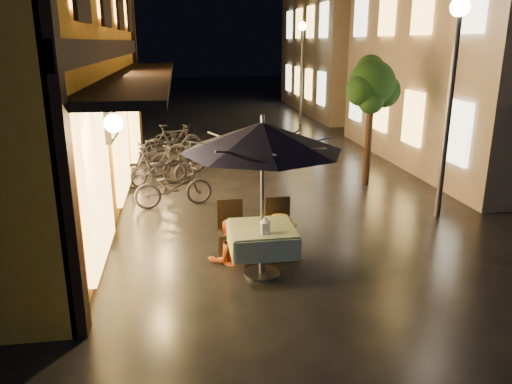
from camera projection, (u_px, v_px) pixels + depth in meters
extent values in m
plane|color=black|center=(323.00, 267.00, 7.95)|extent=(90.00, 90.00, 0.00)
cube|color=black|center=(112.00, 49.00, 10.28)|extent=(0.12, 11.00, 0.35)
cube|color=black|center=(142.00, 76.00, 10.52)|extent=(1.20, 10.50, 0.12)
cube|color=#FABF57|center=(97.00, 183.00, 7.52)|extent=(0.10, 2.20, 2.40)
cube|color=#FABF57|center=(121.00, 140.00, 10.83)|extent=(0.10, 2.20, 2.40)
cube|color=#FABF57|center=(134.00, 117.00, 14.14)|extent=(0.10, 2.20, 2.40)
cube|color=#FABF57|center=(457.00, 132.00, 11.12)|extent=(0.10, 1.00, 1.40)
cube|color=#FABF57|center=(413.00, 118.00, 13.20)|extent=(0.10, 1.00, 1.40)
cube|color=#FABF57|center=(423.00, 6.00, 12.39)|extent=(0.10, 1.00, 1.40)
cube|color=#FABF57|center=(380.00, 108.00, 15.28)|extent=(0.10, 1.00, 1.40)
cube|color=#FABF57|center=(387.00, 11.00, 14.47)|extent=(0.10, 1.00, 1.40)
cube|color=#FABF57|center=(356.00, 100.00, 17.36)|extent=(0.10, 1.00, 1.40)
cube|color=#FABF57|center=(361.00, 15.00, 16.55)|extent=(0.10, 1.00, 1.40)
cube|color=#9F9780|center=(370.00, 40.00, 25.06)|extent=(7.00, 10.00, 7.00)
cube|color=#FABF57|center=(321.00, 88.00, 21.53)|extent=(0.10, 1.00, 1.40)
cube|color=#FABF57|center=(324.00, 20.00, 20.72)|extent=(0.10, 1.00, 1.40)
cube|color=#FABF57|center=(308.00, 84.00, 23.61)|extent=(0.10, 1.00, 1.40)
cube|color=#FABF57|center=(310.00, 22.00, 22.80)|extent=(0.10, 1.00, 1.40)
cube|color=#FABF57|center=(298.00, 81.00, 25.69)|extent=(0.10, 1.00, 1.40)
cube|color=#FABF57|center=(299.00, 24.00, 24.88)|extent=(0.10, 1.00, 1.40)
cube|color=#FABF57|center=(289.00, 78.00, 27.77)|extent=(0.10, 1.00, 1.40)
cube|color=#FABF57|center=(289.00, 25.00, 26.96)|extent=(0.10, 1.00, 1.40)
cylinder|color=black|center=(368.00, 141.00, 12.24)|extent=(0.16, 0.16, 2.20)
sphere|color=black|center=(372.00, 83.00, 11.84)|extent=(1.10, 1.10, 1.10)
sphere|color=black|center=(384.00, 91.00, 12.04)|extent=(0.80, 0.80, 0.80)
sphere|color=black|center=(362.00, 90.00, 11.69)|extent=(0.76, 0.76, 0.76)
sphere|color=black|center=(370.00, 69.00, 12.04)|extent=(0.70, 0.70, 0.70)
sphere|color=black|center=(371.00, 101.00, 11.70)|extent=(0.60, 0.60, 0.60)
cylinder|color=#59595E|center=(448.00, 119.00, 9.70)|extent=(0.12, 0.12, 4.00)
sphere|color=#FFF1C0|center=(460.00, 7.00, 9.11)|extent=(0.36, 0.36, 0.36)
cylinder|color=#59595E|center=(301.00, 77.00, 21.05)|extent=(0.12, 0.12, 4.00)
sphere|color=#FFF1C0|center=(302.00, 26.00, 20.46)|extent=(0.36, 0.36, 0.36)
cylinder|color=#59595E|center=(262.00, 253.00, 7.60)|extent=(0.10, 0.10, 0.72)
cylinder|color=#59595E|center=(262.00, 273.00, 7.69)|extent=(0.56, 0.56, 0.04)
cube|color=#33623B|center=(262.00, 229.00, 7.48)|extent=(0.95, 0.95, 0.06)
cube|color=#33623B|center=(293.00, 237.00, 7.60)|extent=(0.04, 0.95, 0.33)
cube|color=#33623B|center=(231.00, 241.00, 7.46)|extent=(0.04, 0.95, 0.33)
cube|color=#33623B|center=(257.00, 228.00, 7.98)|extent=(0.95, 0.04, 0.33)
cube|color=#33623B|center=(267.00, 252.00, 7.08)|extent=(0.95, 0.04, 0.33)
cylinder|color=#59595E|center=(262.00, 204.00, 7.37)|extent=(0.05, 0.05, 2.30)
cone|color=black|center=(262.00, 137.00, 7.08)|extent=(2.36, 2.36, 0.42)
cylinder|color=#59595E|center=(262.00, 119.00, 7.00)|extent=(0.06, 0.06, 0.12)
cube|color=black|center=(231.00, 233.00, 8.13)|extent=(0.42, 0.42, 0.05)
cube|color=black|center=(230.00, 215.00, 8.23)|extent=(0.42, 0.04, 0.55)
cylinder|color=black|center=(222.00, 252.00, 8.00)|extent=(0.04, 0.04, 0.43)
cylinder|color=black|center=(244.00, 250.00, 8.05)|extent=(0.04, 0.04, 0.43)
cylinder|color=black|center=(220.00, 243.00, 8.34)|extent=(0.04, 0.04, 0.43)
cylinder|color=black|center=(241.00, 242.00, 8.39)|extent=(0.04, 0.04, 0.43)
cube|color=black|center=(279.00, 231.00, 8.24)|extent=(0.42, 0.42, 0.05)
cube|color=black|center=(277.00, 213.00, 8.35)|extent=(0.42, 0.04, 0.55)
cylinder|color=black|center=(271.00, 249.00, 8.11)|extent=(0.04, 0.04, 0.43)
cylinder|color=black|center=(292.00, 247.00, 8.17)|extent=(0.04, 0.04, 0.43)
cylinder|color=black|center=(267.00, 240.00, 8.45)|extent=(0.04, 0.04, 0.43)
cylinder|color=black|center=(287.00, 239.00, 8.51)|extent=(0.04, 0.04, 0.43)
cube|color=white|center=(265.00, 228.00, 7.19)|extent=(0.11, 0.11, 0.18)
cube|color=#FFD88C|center=(265.00, 229.00, 7.19)|extent=(0.07, 0.07, 0.12)
cone|color=white|center=(265.00, 220.00, 7.15)|extent=(0.16, 0.16, 0.07)
imported|color=#E4591A|center=(228.00, 221.00, 7.99)|extent=(0.78, 0.67, 1.39)
imported|color=gold|center=(280.00, 215.00, 8.09)|extent=(1.04, 0.72, 1.48)
imported|color=#232229|center=(173.00, 187.00, 10.75)|extent=(1.77, 0.90, 0.89)
imported|color=black|center=(154.00, 167.00, 12.20)|extent=(1.76, 1.04, 1.02)
imported|color=#222129|center=(163.00, 169.00, 12.28)|extent=(1.70, 0.93, 0.85)
imported|color=black|center=(178.00, 158.00, 13.35)|extent=(1.60, 0.78, 0.93)
imported|color=black|center=(158.00, 148.00, 14.50)|extent=(1.92, 1.04, 0.96)
imported|color=black|center=(173.00, 142.00, 14.94)|extent=(1.89, 0.86, 1.09)
imported|color=black|center=(177.00, 137.00, 16.49)|extent=(1.60, 0.77, 0.81)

